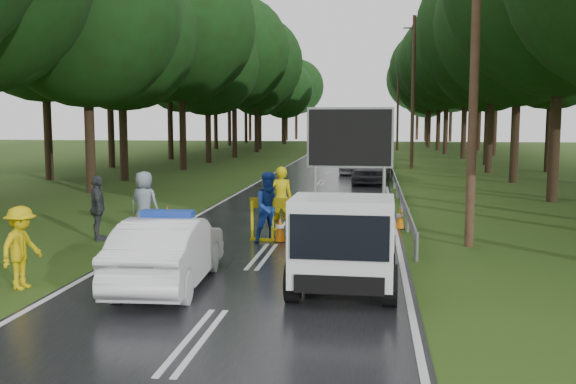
% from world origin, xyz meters
% --- Properties ---
extents(ground, '(160.00, 160.00, 0.00)m').
position_xyz_m(ground, '(0.00, 0.00, 0.00)').
color(ground, '#274413').
rests_on(ground, ground).
extents(road, '(7.00, 140.00, 0.02)m').
position_xyz_m(road, '(0.00, 30.00, 0.01)').
color(road, black).
rests_on(road, ground).
extents(guardrail, '(0.12, 60.06, 0.70)m').
position_xyz_m(guardrail, '(3.70, 29.67, 0.55)').
color(guardrail, gray).
rests_on(guardrail, ground).
extents(utility_pole_near, '(1.40, 0.24, 10.00)m').
position_xyz_m(utility_pole_near, '(5.20, 2.00, 5.06)').
color(utility_pole_near, '#442C1F').
rests_on(utility_pole_near, ground).
extents(utility_pole_mid, '(1.40, 0.24, 10.00)m').
position_xyz_m(utility_pole_mid, '(5.20, 28.00, 5.06)').
color(utility_pole_mid, '#442C1F').
rests_on(utility_pole_mid, ground).
extents(utility_pole_far, '(1.40, 0.24, 10.00)m').
position_xyz_m(utility_pole_far, '(5.20, 54.00, 5.06)').
color(utility_pole_far, '#442C1F').
rests_on(utility_pole_far, ground).
extents(police_sedan, '(1.73, 4.34, 1.55)m').
position_xyz_m(police_sedan, '(-1.40, -2.98, 0.71)').
color(police_sedan, white).
rests_on(police_sedan, ground).
extents(work_truck, '(2.09, 4.52, 3.56)m').
position_xyz_m(work_truck, '(2.13, -2.52, 0.97)').
color(work_truck, gray).
rests_on(work_truck, ground).
extents(barrier, '(2.94, 0.07, 1.22)m').
position_xyz_m(barrier, '(0.80, 1.94, 0.92)').
color(barrier, yellow).
rests_on(barrier, ground).
extents(officer, '(0.79, 0.59, 1.95)m').
position_xyz_m(officer, '(-0.07, 3.70, 0.97)').
color(officer, yellow).
rests_on(officer, ground).
extents(civilian, '(1.16, 1.06, 1.93)m').
position_xyz_m(civilian, '(-0.10, 1.83, 0.97)').
color(civilian, navy).
rests_on(civilian, ground).
extents(bystander_left, '(0.77, 1.15, 1.66)m').
position_xyz_m(bystander_left, '(-4.24, -3.50, 0.83)').
color(bystander_left, '#D9B80B').
rests_on(bystander_left, ground).
extents(bystander_mid, '(0.92, 1.14, 1.81)m').
position_xyz_m(bystander_mid, '(-4.87, 1.50, 0.91)').
color(bystander_mid, '#3A3D41').
rests_on(bystander_mid, ground).
extents(bystander_right, '(1.02, 0.78, 1.86)m').
position_xyz_m(bystander_right, '(-3.89, 2.50, 0.93)').
color(bystander_right, gray).
rests_on(bystander_right, ground).
extents(queue_car_first, '(2.09, 4.86, 1.64)m').
position_xyz_m(queue_car_first, '(2.60, 18.55, 0.82)').
color(queue_car_first, '#393D40').
rests_on(queue_car_first, ground).
extents(queue_car_second, '(2.07, 4.97, 1.43)m').
position_xyz_m(queue_car_second, '(1.62, 24.55, 0.72)').
color(queue_car_second, '#AEB2B7').
rests_on(queue_car_second, ground).
extents(queue_car_third, '(3.08, 5.49, 1.45)m').
position_xyz_m(queue_car_third, '(2.40, 30.55, 0.73)').
color(queue_car_third, black).
rests_on(queue_car_third, ground).
extents(queue_car_fourth, '(2.03, 4.40, 1.40)m').
position_xyz_m(queue_car_fourth, '(1.12, 40.57, 0.70)').
color(queue_car_fourth, '#42454A').
rests_on(queue_car_fourth, ground).
extents(cone_near_left, '(0.31, 0.31, 0.66)m').
position_xyz_m(cone_near_left, '(-3.50, -1.00, 0.32)').
color(cone_near_left, black).
rests_on(cone_near_left, ground).
extents(cone_center, '(0.34, 0.34, 0.72)m').
position_xyz_m(cone_center, '(0.16, 1.94, 0.35)').
color(cone_center, black).
rests_on(cone_center, ground).
extents(cone_far, '(0.36, 0.36, 0.76)m').
position_xyz_m(cone_far, '(0.94, 2.50, 0.37)').
color(cone_far, black).
rests_on(cone_far, ground).
extents(cone_left_mid, '(0.38, 0.38, 0.80)m').
position_xyz_m(cone_left_mid, '(-3.38, 3.00, 0.39)').
color(cone_left_mid, black).
rests_on(cone_left_mid, ground).
extents(cone_right, '(0.33, 0.33, 0.69)m').
position_xyz_m(cone_right, '(3.50, 4.50, 0.34)').
color(cone_right, black).
rests_on(cone_right, ground).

